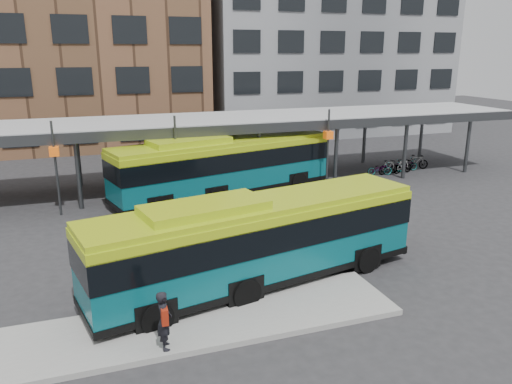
# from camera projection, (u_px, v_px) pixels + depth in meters

# --- Properties ---
(ground) EXTENTS (120.00, 120.00, 0.00)m
(ground) POSITION_uv_depth(u_px,v_px,m) (301.00, 266.00, 19.42)
(ground) COLOR #28282B
(ground) RESTS_ON ground
(boarding_island) EXTENTS (14.00, 3.00, 0.18)m
(boarding_island) POSITION_uv_depth(u_px,v_px,m) (174.00, 327.00, 14.93)
(boarding_island) COLOR gray
(boarding_island) RESTS_ON ground
(canopy) EXTENTS (40.00, 6.53, 4.80)m
(canopy) POSITION_uv_depth(u_px,v_px,m) (214.00, 122.00, 30.02)
(canopy) COLOR #999B9E
(canopy) RESTS_ON ground
(building_brick) EXTENTS (26.00, 14.00, 22.00)m
(building_brick) POSITION_uv_depth(u_px,v_px,m) (42.00, 15.00, 42.33)
(building_brick) COLOR brown
(building_brick) RESTS_ON ground
(building_grey) EXTENTS (24.00, 14.00, 20.00)m
(building_grey) POSITION_uv_depth(u_px,v_px,m) (318.00, 31.00, 50.80)
(building_grey) COLOR slate
(building_grey) RESTS_ON ground
(bus_front) EXTENTS (12.46, 5.02, 3.36)m
(bus_front) POSITION_uv_depth(u_px,v_px,m) (257.00, 239.00, 17.40)
(bus_front) COLOR #08525B
(bus_front) RESTS_ON ground
(bus_rear) EXTENTS (13.23, 5.93, 3.57)m
(bus_rear) POSITION_uv_depth(u_px,v_px,m) (224.00, 165.00, 28.12)
(bus_rear) COLOR #08525B
(bus_rear) RESTS_ON ground
(pedestrian) EXTENTS (0.44, 0.66, 1.70)m
(pedestrian) POSITION_uv_depth(u_px,v_px,m) (164.00, 320.00, 13.51)
(pedestrian) COLOR black
(pedestrian) RESTS_ON boarding_island
(bike_rack) EXTENTS (5.26, 1.62, 1.03)m
(bike_rack) POSITION_uv_depth(u_px,v_px,m) (398.00, 166.00, 34.07)
(bike_rack) COLOR slate
(bike_rack) RESTS_ON ground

